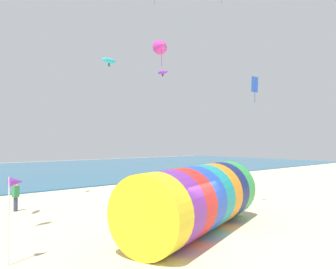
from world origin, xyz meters
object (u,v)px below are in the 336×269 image
(kite_cyan_parafoil, at_px, (109,61))
(giant_inflatable_tube, at_px, (196,199))
(kite_blue_diamond, at_px, (255,85))
(kite_magenta_delta, at_px, (162,46))
(kite_purple_parafoil, at_px, (163,72))
(bystander_near_water, at_px, (16,196))
(kite_handler, at_px, (219,197))
(beach_flag, at_px, (15,186))

(kite_cyan_parafoil, bearing_deg, giant_inflatable_tube, -75.41)
(kite_cyan_parafoil, distance_m, kite_blue_diamond, 9.22)
(kite_magenta_delta, xyz_separation_m, kite_blue_diamond, (3.37, -5.25, -3.06))
(kite_blue_diamond, bearing_deg, kite_purple_parafoil, 154.25)
(giant_inflatable_tube, bearing_deg, kite_purple_parafoil, 71.44)
(kite_blue_diamond, relative_size, bystander_near_water, 0.95)
(kite_magenta_delta, bearing_deg, kite_purple_parafoil, -128.26)
(kite_handler, height_order, bystander_near_water, bystander_near_water)
(beach_flag, bearing_deg, giant_inflatable_tube, -9.39)
(kite_magenta_delta, bearing_deg, giant_inflatable_tube, -117.10)
(kite_cyan_parafoil, height_order, bystander_near_water, kite_cyan_parafoil)
(kite_purple_parafoil, bearing_deg, beach_flag, -162.09)
(giant_inflatable_tube, distance_m, kite_handler, 5.04)
(kite_cyan_parafoil, bearing_deg, beach_flag, -145.16)
(bystander_near_water, bearing_deg, kite_magenta_delta, -22.26)
(kite_handler, bearing_deg, kite_purple_parafoil, 149.80)
(kite_handler, height_order, kite_blue_diamond, kite_blue_diamond)
(kite_cyan_parafoil, xyz_separation_m, kite_blue_diamond, (8.25, -3.99, -0.97))
(kite_cyan_parafoil, height_order, beach_flag, kite_cyan_parafoil)
(giant_inflatable_tube, xyz_separation_m, kite_blue_diamond, (6.82, 1.51, 6.26))
(kite_handler, distance_m, beach_flag, 12.11)
(kite_handler, distance_m, kite_cyan_parafoil, 10.31)
(kite_cyan_parafoil, height_order, kite_purple_parafoil, kite_cyan_parafoil)
(kite_cyan_parafoil, distance_m, kite_purple_parafoil, 3.17)
(beach_flag, bearing_deg, kite_blue_diamond, 1.04)
(kite_handler, xyz_separation_m, beach_flag, (-11.92, -1.14, 1.81))
(giant_inflatable_tube, relative_size, kite_cyan_parafoil, 9.36)
(bystander_near_water, bearing_deg, beach_flag, -105.65)
(kite_magenta_delta, xyz_separation_m, bystander_near_water, (-8.47, 3.47, -9.96))
(kite_purple_parafoil, xyz_separation_m, beach_flag, (-8.92, -2.88, -5.62))
(kite_purple_parafoil, relative_size, kite_blue_diamond, 0.46)
(kite_handler, height_order, kite_cyan_parafoil, kite_cyan_parafoil)
(kite_cyan_parafoil, relative_size, beach_flag, 0.33)
(kite_purple_parafoil, xyz_separation_m, kite_blue_diamond, (5.44, -2.62, -0.48))
(kite_handler, distance_m, kite_purple_parafoil, 8.20)
(kite_cyan_parafoil, xyz_separation_m, bystander_near_water, (-3.59, 4.73, -7.88))
(kite_magenta_delta, bearing_deg, kite_cyan_parafoil, -165.56)
(kite_handler, relative_size, kite_cyan_parafoil, 1.66)
(kite_magenta_delta, xyz_separation_m, beach_flag, (-10.99, -5.51, -8.19))
(kite_magenta_delta, distance_m, kite_blue_diamond, 6.94)
(giant_inflatable_tube, xyz_separation_m, kite_cyan_parafoil, (-1.43, 5.49, 7.24))
(kite_blue_diamond, bearing_deg, kite_handler, 160.23)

